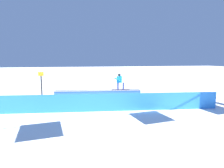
# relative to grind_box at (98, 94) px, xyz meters

# --- Properties ---
(ground_plane) EXTENTS (120.00, 120.00, 0.00)m
(ground_plane) POSITION_rel_grind_box_xyz_m (0.00, 0.00, -0.26)
(ground_plane) COLOR white
(grind_box) EXTENTS (6.94, 1.41, 0.58)m
(grind_box) POSITION_rel_grind_box_xyz_m (0.00, 0.00, 0.00)
(grind_box) COLOR blue
(grind_box) RESTS_ON ground_plane
(snowboarder) EXTENTS (1.49, 0.42, 1.34)m
(snowboarder) POSITION_rel_grind_box_xyz_m (-1.75, 0.21, 1.03)
(snowboarder) COLOR #281D2D
(snowboarder) RESTS_ON grind_box
(safety_fence) EXTENTS (13.51, 1.63, 1.06)m
(safety_fence) POSITION_rel_grind_box_xyz_m (0.00, 4.20, 0.27)
(safety_fence) COLOR #2C80E3
(safety_fence) RESTS_ON ground_plane
(trail_marker) EXTENTS (0.40, 0.10, 2.13)m
(trail_marker) POSITION_rel_grind_box_xyz_m (4.31, 0.19, 0.88)
(trail_marker) COLOR #262628
(trail_marker) RESTS_ON ground_plane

